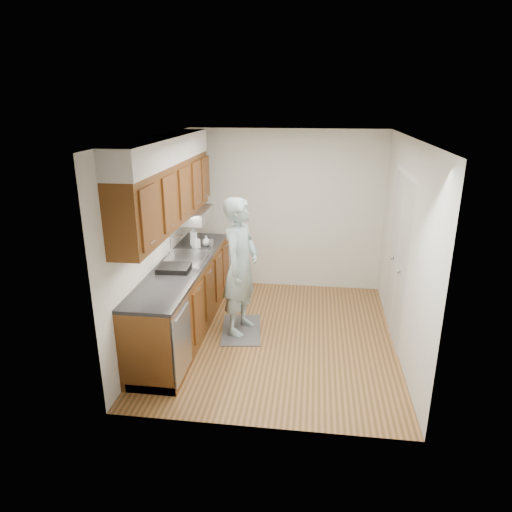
{
  "coord_description": "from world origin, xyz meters",
  "views": [
    {
      "loc": [
        0.42,
        -5.23,
        2.91
      ],
      "look_at": [
        -0.29,
        0.25,
        1.0
      ],
      "focal_mm": 32.0,
      "sensor_mm": 36.0,
      "label": 1
    }
  ],
  "objects": [
    {
      "name": "floor",
      "position": [
        0.0,
        0.0,
        0.0
      ],
      "size": [
        3.5,
        3.5,
        0.0
      ],
      "primitive_type": "plane",
      "color": "#99683A",
      "rests_on": "ground"
    },
    {
      "name": "ceiling",
      "position": [
        0.0,
        0.0,
        2.5
      ],
      "size": [
        3.5,
        3.5,
        0.0
      ],
      "primitive_type": "plane",
      "rotation": [
        3.14,
        0.0,
        0.0
      ],
      "color": "white",
      "rests_on": "wall_left"
    },
    {
      "name": "wall_left",
      "position": [
        -1.5,
        0.0,
        1.25
      ],
      "size": [
        0.02,
        3.5,
        2.5
      ],
      "primitive_type": "cube",
      "color": "beige",
      "rests_on": "floor"
    },
    {
      "name": "wall_right",
      "position": [
        1.5,
        0.0,
        1.25
      ],
      "size": [
        0.02,
        3.5,
        2.5
      ],
      "primitive_type": "cube",
      "color": "beige",
      "rests_on": "floor"
    },
    {
      "name": "wall_back",
      "position": [
        0.0,
        1.75,
        1.25
      ],
      "size": [
        3.0,
        0.02,
        2.5
      ],
      "primitive_type": "cube",
      "color": "beige",
      "rests_on": "floor"
    },
    {
      "name": "counter",
      "position": [
        -1.2,
        -0.0,
        0.49
      ],
      "size": [
        0.64,
        2.8,
        1.3
      ],
      "color": "brown",
      "rests_on": "floor"
    },
    {
      "name": "upper_cabinets",
      "position": [
        -1.33,
        0.05,
        1.95
      ],
      "size": [
        0.47,
        2.8,
        1.21
      ],
      "color": "brown",
      "rests_on": "wall_left"
    },
    {
      "name": "closet_door",
      "position": [
        1.49,
        0.3,
        1.02
      ],
      "size": [
        0.02,
        1.22,
        2.05
      ],
      "primitive_type": "cube",
      "color": "silver",
      "rests_on": "wall_right"
    },
    {
      "name": "floor_mat",
      "position": [
        -0.46,
        0.1,
        0.01
      ],
      "size": [
        0.6,
        0.91,
        0.02
      ],
      "primitive_type": "cube",
      "rotation": [
        0.0,
        0.0,
        0.13
      ],
      "color": "slate",
      "rests_on": "floor"
    },
    {
      "name": "person",
      "position": [
        -0.46,
        0.1,
        1.02
      ],
      "size": [
        0.64,
        0.81,
        2.01
      ],
      "primitive_type": "imported",
      "rotation": [
        0.0,
        0.0,
        1.31
      ],
      "color": "#90ACAF",
      "rests_on": "floor_mat"
    },
    {
      "name": "soap_bottle_a",
      "position": [
        -1.24,
        0.76,
        1.09
      ],
      "size": [
        0.13,
        0.13,
        0.3
      ],
      "primitive_type": "imported",
      "rotation": [
        0.0,
        0.0,
        -0.16
      ],
      "color": "silver",
      "rests_on": "counter"
    },
    {
      "name": "soap_bottle_b",
      "position": [
        -1.18,
        0.66,
        1.04
      ],
      "size": [
        0.12,
        0.12,
        0.2
      ],
      "primitive_type": "imported",
      "rotation": [
        0.0,
        0.0,
        -0.67
      ],
      "color": "silver",
      "rests_on": "counter"
    },
    {
      "name": "soap_bottle_c",
      "position": [
        -1.07,
        0.79,
        1.01
      ],
      "size": [
        0.16,
        0.16,
        0.15
      ],
      "primitive_type": "imported",
      "rotation": [
        0.0,
        0.0,
        0.6
      ],
      "color": "silver",
      "rests_on": "counter"
    },
    {
      "name": "soda_can",
      "position": [
        -1.16,
        0.7,
        1.0
      ],
      "size": [
        0.08,
        0.08,
        0.12
      ],
      "primitive_type": "cylinder",
      "rotation": [
        0.0,
        0.0,
        0.3
      ],
      "color": "#A31C20",
      "rests_on": "counter"
    },
    {
      "name": "steel_can",
      "position": [
        -0.98,
        0.74,
        1.0
      ],
      "size": [
        0.07,
        0.07,
        0.11
      ],
      "primitive_type": "cylinder",
      "rotation": [
        0.0,
        0.0,
        -0.25
      ],
      "color": "#A5A5AA",
      "rests_on": "counter"
    },
    {
      "name": "dish_rack",
      "position": [
        -1.23,
        -0.24,
        0.97
      ],
      "size": [
        0.4,
        0.34,
        0.06
      ],
      "primitive_type": "cube",
      "rotation": [
        0.0,
        0.0,
        0.05
      ],
      "color": "black",
      "rests_on": "counter"
    }
  ]
}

